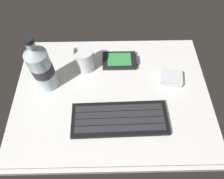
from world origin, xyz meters
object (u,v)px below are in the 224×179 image
object	(u,v)px
keyboard	(120,119)
juice_cup	(85,60)
handheld_device	(120,61)
water_bottle	(41,67)
charger_block	(171,78)

from	to	relation	value
keyboard	juice_cup	distance (cm)	23.59
keyboard	handheld_device	distance (cm)	22.72
keyboard	water_bottle	distance (cm)	28.25
handheld_device	water_bottle	world-z (taller)	water_bottle
juice_cup	charger_block	world-z (taller)	juice_cup
keyboard	handheld_device	world-z (taller)	keyboard
handheld_device	juice_cup	world-z (taller)	juice_cup
handheld_device	keyboard	bearing A→B (deg)	-92.29
keyboard	water_bottle	bearing A→B (deg)	149.68
juice_cup	water_bottle	bearing A→B (deg)	-150.45
handheld_device	juice_cup	bearing A→B (deg)	-169.90
handheld_device	charger_block	xyz separation A→B (cm)	(17.13, -8.41, 0.47)
water_bottle	charger_block	xyz separation A→B (cm)	(41.38, 0.64, -7.81)
water_bottle	juice_cup	bearing A→B (deg)	29.55
keyboard	handheld_device	xyz separation A→B (cm)	(0.91, 22.70, -0.08)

